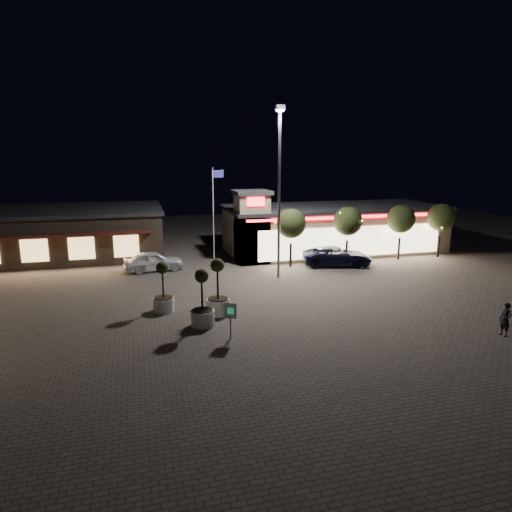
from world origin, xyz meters
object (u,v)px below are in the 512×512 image
object	(u,v)px
pedestrian	(505,320)
planter_mid	(202,308)
planter_left	(163,296)
white_sedan	(154,261)
valet_sign	(230,314)
pickup_truck	(337,256)

from	to	relation	value
pedestrian	planter_mid	size ratio (longest dim) A/B	0.56
planter_left	planter_mid	xyz separation A→B (m)	(1.89, -2.85, 0.04)
pedestrian	planter_mid	world-z (taller)	planter_mid
white_sedan	planter_left	world-z (taller)	planter_left
planter_mid	valet_sign	world-z (taller)	planter_mid
valet_sign	pedestrian	bearing A→B (deg)	-13.34
planter_left	valet_sign	size ratio (longest dim) A/B	1.61
pickup_truck	pedestrian	xyz separation A→B (m)	(1.93, -15.95, 0.09)
white_sedan	valet_sign	distance (m)	15.20
pickup_truck	pedestrian	size ratio (longest dim) A/B	3.25
planter_mid	valet_sign	size ratio (longest dim) A/B	1.68
white_sedan	pedestrian	xyz separation A→B (m)	(16.71, -18.08, 0.08)
planter_left	planter_mid	size ratio (longest dim) A/B	0.96
planter_left	valet_sign	world-z (taller)	planter_left
pedestrian	valet_sign	size ratio (longest dim) A/B	0.93
planter_left	valet_sign	xyz separation A→B (m)	(2.99, -4.99, 0.38)
pedestrian	valet_sign	distance (m)	13.95
planter_left	pedestrian	bearing A→B (deg)	-26.39
pedestrian	valet_sign	xyz separation A→B (m)	(-13.57, 3.22, 0.43)
pickup_truck	white_sedan	xyz separation A→B (m)	(-14.77, 2.13, 0.00)
pickup_truck	planter_left	bearing A→B (deg)	132.40
white_sedan	valet_sign	xyz separation A→B (m)	(3.14, -14.87, 0.52)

